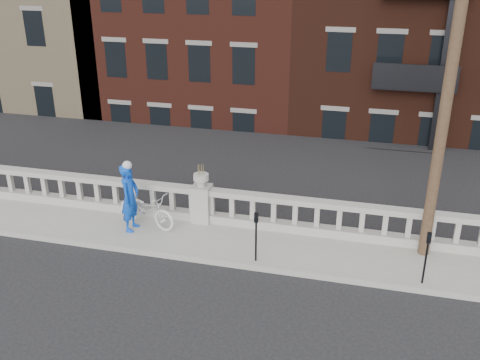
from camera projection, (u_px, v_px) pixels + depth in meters
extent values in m
plane|color=black|center=(149.00, 302.00, 12.28)|extent=(120.00, 120.00, 0.00)
cube|color=gray|center=(192.00, 238.00, 14.93)|extent=(32.00, 2.20, 0.15)
cube|color=gray|center=(202.00, 216.00, 15.70)|extent=(28.00, 0.34, 0.25)
cube|color=gray|center=(201.00, 191.00, 15.37)|extent=(28.00, 0.34, 0.16)
cube|color=gray|center=(202.00, 203.00, 15.53)|extent=(0.55, 0.55, 1.10)
cylinder|color=gray|center=(201.00, 183.00, 15.28)|extent=(0.24, 0.24, 0.20)
cylinder|color=gray|center=(201.00, 177.00, 15.21)|extent=(0.44, 0.44, 0.18)
cube|color=#605E59|center=(208.00, 287.00, 17.06)|extent=(36.00, 0.50, 5.15)
cube|color=black|center=(302.00, 149.00, 37.47)|extent=(80.00, 44.00, 0.50)
cube|color=#595651|center=(192.00, 234.00, 21.45)|extent=(16.00, 7.00, 4.00)
cube|color=#431A13|center=(222.00, 57.00, 30.20)|extent=(10.00, 14.00, 14.00)
cube|color=black|center=(407.00, 51.00, 27.63)|extent=(10.00, 14.00, 15.50)
cylinder|color=#422D1E|center=(453.00, 61.00, 12.06)|extent=(0.28, 0.28, 10.00)
cylinder|color=black|center=(256.00, 242.00, 13.46)|extent=(0.05, 0.05, 1.10)
cube|color=black|center=(256.00, 218.00, 13.20)|extent=(0.10, 0.08, 0.26)
cube|color=black|center=(256.00, 217.00, 13.14)|extent=(0.06, 0.01, 0.08)
cylinder|color=black|center=(425.00, 263.00, 12.53)|extent=(0.05, 0.05, 1.10)
cube|color=black|center=(429.00, 238.00, 12.27)|extent=(0.10, 0.08, 0.26)
cube|color=black|center=(429.00, 237.00, 12.21)|extent=(0.06, 0.01, 0.08)
imported|color=silver|center=(146.00, 209.00, 15.27)|extent=(2.04, 1.19, 1.01)
imported|color=blue|center=(130.00, 198.00, 14.87)|extent=(0.48, 0.72, 1.96)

